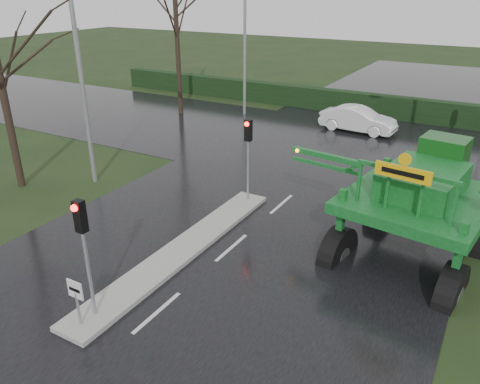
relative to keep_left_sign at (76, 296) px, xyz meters
The scene contains 13 objects.
ground 2.25m from the keep_left_sign, 49.10° to the left, with size 140.00×140.00×0.00m, color black.
road_main 11.62m from the keep_left_sign, 83.55° to the left, with size 14.00×80.00×0.02m, color black.
road_cross 17.58m from the keep_left_sign, 85.75° to the left, with size 80.00×12.00×0.02m, color black.
median_island 4.60m from the keep_left_sign, 90.00° to the left, with size 1.20×10.00×0.16m, color gray.
hedge_row 25.54m from the keep_left_sign, 87.08° to the left, with size 44.00×0.90×1.50m, color black.
keep_left_sign is the anchor object (origin of this frame).
traffic_signal_near 1.61m from the keep_left_sign, 90.00° to the left, with size 0.26×0.33×3.52m.
traffic_signal_mid 9.12m from the keep_left_sign, 90.00° to the left, with size 0.26×0.33×3.52m.
street_light_left_near 11.32m from the keep_left_sign, 132.59° to the left, with size 3.85×0.30×10.00m.
street_light_left_far 23.11m from the keep_left_sign, 107.78° to the left, with size 3.85×0.30×10.00m.
tree_left_far 23.30m from the keep_left_sign, 119.87° to the left, with size 7.70×7.70×13.26m.
crop_sprayer 8.58m from the keep_left_sign, 56.84° to the left, with size 8.97×6.13×5.05m.
white_sedan 21.33m from the keep_left_sign, 87.70° to the left, with size 1.59×4.55×1.50m, color white.
Camera 1 is at (7.17, -7.88, 8.28)m, focal length 35.00 mm.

